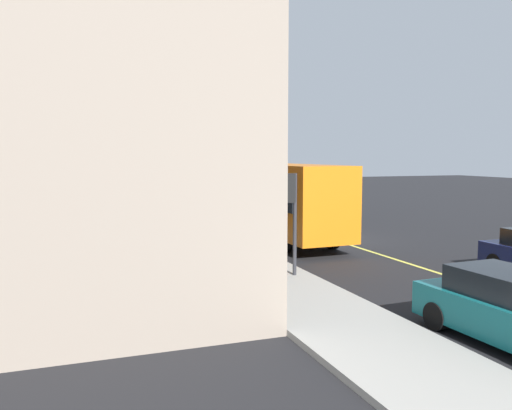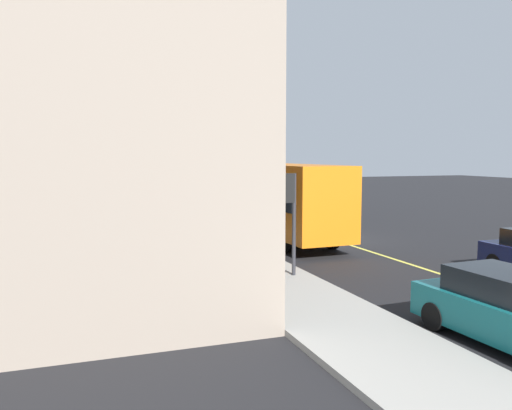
# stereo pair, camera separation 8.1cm
# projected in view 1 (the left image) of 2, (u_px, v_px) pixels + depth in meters

# --- Properties ---
(ground) EXTENTS (120.00, 120.00, 0.00)m
(ground) POSITION_uv_depth(u_px,v_px,m) (331.00, 239.00, 24.32)
(ground) COLOR black
(sidewalk) EXTENTS (80.00, 2.87, 0.15)m
(sidewalk) POSITION_uv_depth(u_px,v_px,m) (213.00, 245.00, 22.36)
(sidewalk) COLOR #9E9B93
(sidewalk) RESTS_ON ground
(lane_centre_stripe) EXTENTS (36.00, 0.16, 0.01)m
(lane_centre_stripe) POSITION_uv_depth(u_px,v_px,m) (331.00, 239.00, 24.32)
(lane_centre_stripe) COLOR #D8D14C
(lane_centre_stripe) RESTS_ON ground
(storefront_building) EXTENTS (26.70, 8.65, 11.44)m
(storefront_building) POSITION_uv_depth(u_px,v_px,m) (73.00, 112.00, 21.86)
(storefront_building) COLOR gray
(storefront_building) RESTS_ON ground
(bus) EXTENTS (11.20, 2.86, 3.50)m
(bus) POSITION_uv_depth(u_px,v_px,m) (273.00, 196.00, 24.47)
(bus) COLOR orange
(bus) RESTS_ON ground
(traffic_light) EXTENTS (0.30, 0.52, 3.20)m
(traffic_light) POSITION_uv_depth(u_px,v_px,m) (290.00, 200.00, 16.13)
(traffic_light) COLOR #2D2D33
(traffic_light) RESTS_ON sidewalk
(pedestrian_by_curb) EXTENTS (0.34, 0.34, 1.68)m
(pedestrian_by_curb) POSITION_uv_depth(u_px,v_px,m) (204.00, 210.00, 26.37)
(pedestrian_by_curb) COLOR black
(pedestrian_by_curb) RESTS_ON sidewalk
(pedestrian_at_corner) EXTENTS (0.34, 0.34, 1.80)m
(pedestrian_at_corner) POSITION_uv_depth(u_px,v_px,m) (207.00, 216.00, 22.89)
(pedestrian_at_corner) COLOR black
(pedestrian_at_corner) RESTS_ON sidewalk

